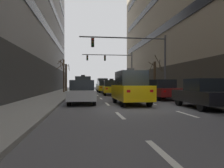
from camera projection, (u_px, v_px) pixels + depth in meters
ground_plane at (137, 107)px, 12.23m from camera, size 120.00×120.00×0.00m
sidewalk_left at (27, 107)px, 11.43m from camera, size 3.10×80.00×0.14m
lane_stripe_l1_s2 at (164, 154)px, 4.11m from camera, size 0.16×2.00×0.01m
lane_stripe_l1_s3 at (120, 115)px, 9.06m from camera, size 0.16×2.00×0.01m
lane_stripe_l1_s4 at (107, 104)px, 14.02m from camera, size 0.16×2.00×0.01m
lane_stripe_l1_s5 at (101, 98)px, 18.97m from camera, size 0.16×2.00×0.01m
lane_stripe_l1_s6 at (97, 95)px, 23.93m from camera, size 0.16×2.00×0.01m
lane_stripe_l1_s7 at (95, 93)px, 28.89m from camera, size 0.16×2.00×0.01m
lane_stripe_l1_s8 at (93, 92)px, 33.84m from camera, size 0.16×2.00×0.01m
lane_stripe_l1_s9 at (92, 91)px, 38.80m from camera, size 0.16×2.00×0.01m
lane_stripe_l1_s10 at (91, 90)px, 43.75m from camera, size 0.16×2.00×0.01m
lane_stripe_l2_s3 at (186, 114)px, 9.46m from camera, size 0.16×2.00×0.01m
lane_stripe_l2_s4 at (151, 103)px, 14.42m from camera, size 0.16×2.00×0.01m
lane_stripe_l2_s5 at (134, 98)px, 19.37m from camera, size 0.16×2.00×0.01m
lane_stripe_l2_s6 at (124, 95)px, 24.33m from camera, size 0.16×2.00×0.01m
lane_stripe_l2_s7 at (117, 93)px, 29.28m from camera, size 0.16×2.00×0.01m
lane_stripe_l2_s8 at (112, 92)px, 34.24m from camera, size 0.16×2.00×0.01m
lane_stripe_l2_s9 at (109, 90)px, 39.20m from camera, size 0.16×2.00×0.01m
lane_stripe_l2_s10 at (106, 90)px, 44.15m from camera, size 0.16×2.00×0.01m
car_driving_0 at (102, 85)px, 36.88m from camera, size 1.95×4.52×2.18m
taxi_driving_1 at (83, 86)px, 22.33m from camera, size 1.80×4.25×2.23m
taxi_driving_2 at (131, 88)px, 13.70m from camera, size 1.94×4.46×2.32m
taxi_driving_3 at (111, 88)px, 24.54m from camera, size 2.11×4.62×1.88m
car_driving_4 at (82, 92)px, 14.10m from camera, size 1.83×4.21×1.57m
taxi_driving_5 at (104, 87)px, 30.92m from camera, size 1.96×4.54×1.88m
car_driving_6 at (84, 85)px, 33.86m from camera, size 1.84×4.34×2.09m
car_parked_1 at (203, 94)px, 11.64m from camera, size 1.92×4.37×1.62m
car_parked_2 at (162, 90)px, 17.82m from camera, size 1.98×4.49×1.67m
car_parked_3 at (143, 88)px, 23.45m from camera, size 2.02×4.67×1.74m
traffic_signal_0 at (139, 53)px, 20.55m from camera, size 8.46×0.34×5.96m
traffic_signal_1 at (115, 63)px, 34.94m from camera, size 8.28×0.35×6.41m
street_tree_0 at (155, 76)px, 26.46m from camera, size 1.93×1.80×4.64m
street_tree_1 at (64, 74)px, 29.21m from camera, size 1.75×1.73×4.71m
street_tree_2 at (66, 77)px, 32.81m from camera, size 1.14×1.75×4.92m
pedestrian_0 at (154, 85)px, 29.09m from camera, size 0.32×0.50×1.57m
pedestrian_1 at (194, 87)px, 18.37m from camera, size 0.50×0.32×1.56m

